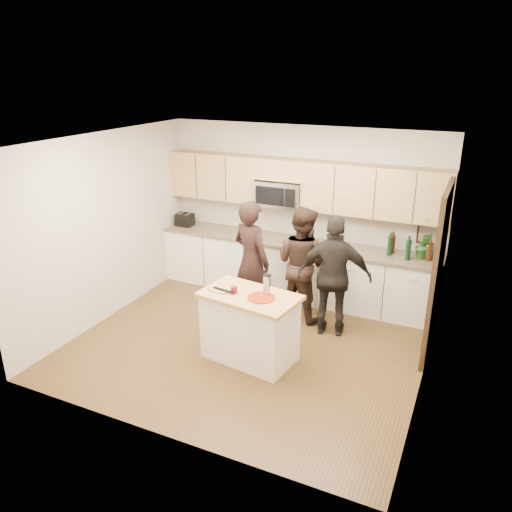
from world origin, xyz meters
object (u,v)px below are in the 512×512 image
at_px(toaster, 185,220).
at_px(woman_right, 334,276).
at_px(island, 250,327).
at_px(woman_center, 302,263).
at_px(woman_left, 251,260).

distance_m(toaster, woman_right, 3.09).
bearing_deg(island, woman_right, 62.99).
bearing_deg(woman_center, island, 98.43).
relative_size(island, woman_right, 0.75).
bearing_deg(woman_right, woman_center, -39.48).
height_order(island, woman_left, woman_left).
xyz_separation_m(woman_center, woman_right, (0.58, -0.31, 0.01)).
distance_m(woman_left, woman_center, 0.73).
bearing_deg(woman_left, woman_right, -158.39).
bearing_deg(woman_center, toaster, 1.43).
bearing_deg(woman_right, toaster, -28.69).
bearing_deg(woman_left, woman_center, -132.97).
xyz_separation_m(toaster, woman_right, (2.95, -0.91, -0.19)).
distance_m(toaster, woman_left, 1.95).
xyz_separation_m(toaster, woman_left, (1.71, -0.92, -0.15)).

